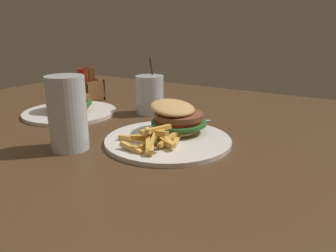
{
  "coord_description": "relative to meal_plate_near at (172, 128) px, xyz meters",
  "views": [
    {
      "loc": [
        -0.63,
        -0.62,
        1.0
      ],
      "look_at": [
        -0.04,
        -0.25,
        0.79
      ],
      "focal_mm": 35.0,
      "sensor_mm": 36.0,
      "label": 1
    }
  ],
  "objects": [
    {
      "name": "dining_table",
      "position": [
        0.01,
        0.25,
        -0.15
      ],
      "size": [
        1.3,
        1.34,
        0.75
      ],
      "color": "#4C331E",
      "rests_on": "ground_plane"
    },
    {
      "name": "meal_plate_near",
      "position": [
        0.0,
        0.0,
        0.0
      ],
      "size": [
        0.29,
        0.29,
        0.09
      ],
      "color": "white",
      "rests_on": "dining_table"
    },
    {
      "name": "beer_glass",
      "position": [
        -0.17,
        0.15,
        0.05
      ],
      "size": [
        0.08,
        0.08,
        0.16
      ],
      "color": "silver",
      "rests_on": "dining_table"
    },
    {
      "name": "condiment_caddy",
      "position": [
        0.19,
        0.46,
        0.02
      ],
      "size": [
        0.09,
        0.09,
        0.12
      ],
      "color": "brown",
      "rests_on": "dining_table"
    },
    {
      "name": "juice_glass",
      "position": [
        0.17,
        0.18,
        0.02
      ],
      "size": [
        0.08,
        0.08,
        0.16
      ],
      "color": "silver",
      "rests_on": "dining_table"
    },
    {
      "name": "spoon",
      "position": [
        0.12,
        0.08,
        -0.02
      ],
      "size": [
        0.1,
        0.14,
        0.01
      ],
      "rotation": [
        0.0,
        0.0,
        2.1
      ],
      "color": "silver",
      "rests_on": "dining_table"
    },
    {
      "name": "meal_plate_far",
      "position": [
        0.03,
        0.38,
        0.0
      ],
      "size": [
        0.27,
        0.27,
        0.09
      ],
      "color": "white",
      "rests_on": "dining_table"
    }
  ]
}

